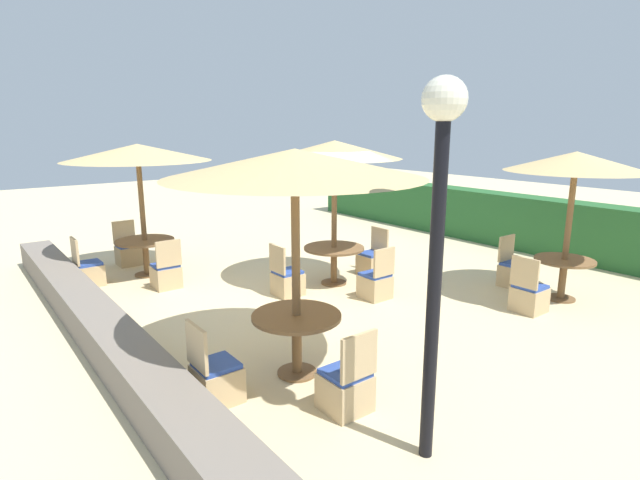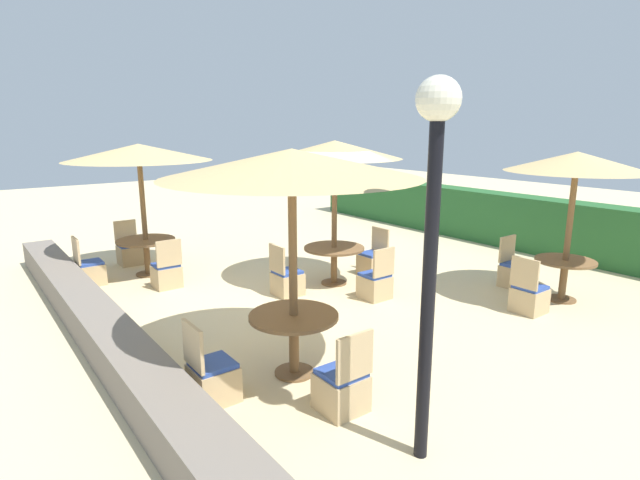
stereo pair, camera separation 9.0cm
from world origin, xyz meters
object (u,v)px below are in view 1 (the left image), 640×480
object	(u,v)px
patio_chair_front_left_west	(128,253)
patio_chair_front_left_south	(89,272)
parasol_center	(335,150)
patio_chair_front_right_east	(346,387)
patio_chair_back_right_west	(514,272)
patio_chair_front_right_south	(215,379)
parasol_front_right	(295,164)
patio_chair_center_north	(372,261)
patio_chair_back_right_south	(529,296)
round_table_center	(334,254)
patio_chair_center_east	(376,284)
round_table_front_right	(297,327)
patio_chair_center_south	(287,281)
parasol_front_left	(138,153)
round_table_back_right	(564,269)
lamp_post	(439,200)
patio_chair_front_left_east	(166,274)
parasol_back_right	(576,162)
round_table_front_left	(145,247)

from	to	relation	value
patio_chair_front_left_west	patio_chair_front_left_south	distance (m)	1.45
parasol_center	patio_chair_front_right_east	distance (m)	4.86
patio_chair_back_right_west	patio_chair_front_right_south	xyz separation A→B (m)	(0.27, -6.19, 0.00)
patio_chair_back_right_west	parasol_front_right	xyz separation A→B (m)	(0.30, -5.14, 2.26)
patio_chair_back_right_west	patio_chair_center_north	bearing A→B (deg)	-54.24
patio_chair_back_right_south	round_table_center	distance (m)	3.43
patio_chair_center_east	round_table_front_right	size ratio (longest dim) A/B	0.87
patio_chair_center_south	patio_chair_front_right_south	world-z (taller)	same
patio_chair_front_right_east	patio_chair_front_left_south	bearing A→B (deg)	100.03
patio_chair_front_left_south	round_table_center	size ratio (longest dim) A/B	0.82
parasol_front_left	patio_chair_center_east	xyz separation A→B (m)	(3.78, 2.68, -2.16)
patio_chair_front_left_west	parasol_front_right	distance (m)	6.58
patio_chair_back_right_west	round_table_back_right	bearing A→B (deg)	89.28
patio_chair_front_left_south	lamp_post	bearing A→B (deg)	9.49
patio_chair_center_north	patio_chair_front_right_south	distance (m)	5.23
patio_chair_back_right_south	patio_chair_back_right_west	size ratio (longest dim) A/B	1.00
round_table_back_right	parasol_front_left	distance (m)	7.98
patio_chair_front_right_south	round_table_front_right	bearing A→B (deg)	88.08
patio_chair_back_right_south	patio_chair_front_left_east	world-z (taller)	same
patio_chair_center_south	patio_chair_front_left_west	bearing A→B (deg)	-156.81
parasol_back_right	parasol_front_right	size ratio (longest dim) A/B	0.86
patio_chair_center_east	round_table_front_right	bearing A→B (deg)	-152.30
patio_chair_center_south	patio_chair_front_left_east	bearing A→B (deg)	-137.94
patio_chair_center_north	patio_chair_center_east	distance (m)	1.45
parasol_center	patio_chair_center_north	distance (m)	2.45
parasol_center	round_table_center	world-z (taller)	parasol_center
patio_chair_front_left_east	parasol_back_right	bearing A→B (deg)	-42.71
round_table_back_right	patio_chair_front_right_south	distance (m)	6.22
patio_chair_front_right_east	patio_chair_center_south	bearing A→B (deg)	65.63
patio_chair_back_right_west	patio_chair_center_south	world-z (taller)	same
patio_chair_front_left_west	parasol_front_right	size ratio (longest dim) A/B	0.32
patio_chair_front_right_east	parasol_front_right	bearing A→B (deg)	87.20
round_table_back_right	patio_chair_center_north	bearing A→B (deg)	-153.31
lamp_post	parasol_front_right	xyz separation A→B (m)	(-1.96, -0.06, 0.17)
patio_chair_front_left_east	patio_chair_front_left_south	bearing A→B (deg)	137.19
parasol_front_left	patio_chair_center_north	size ratio (longest dim) A/B	2.96
patio_chair_center_south	round_table_front_right	bearing A→B (deg)	-31.48
patio_chair_front_left_east	patio_chair_center_east	world-z (taller)	same
parasol_center	patio_chair_front_right_south	xyz separation A→B (m)	(2.42, -3.62, -2.23)
parasol_front_left	patio_chair_center_south	distance (m)	3.79
patio_chair_front_left_south	patio_chair_front_left_west	bearing A→B (deg)	134.34
lamp_post	patio_chair_front_right_east	distance (m)	2.32
parasol_center	patio_chair_back_right_west	bearing A→B (deg)	49.95
round_table_front_left	parasol_front_right	distance (m)	5.51
parasol_back_right	round_table_back_right	distance (m)	1.80
patio_chair_back_right_south	round_table_center	world-z (taller)	patio_chair_back_right_south
patio_chair_front_left_east	parasol_center	bearing A→B (deg)	-32.98
patio_chair_front_left_east	round_table_center	bearing A→B (deg)	-32.98
patio_chair_front_left_south	patio_chair_center_east	xyz separation A→B (m)	(3.79, 3.76, 0.00)
parasol_center	patio_chair_center_south	world-z (taller)	parasol_center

